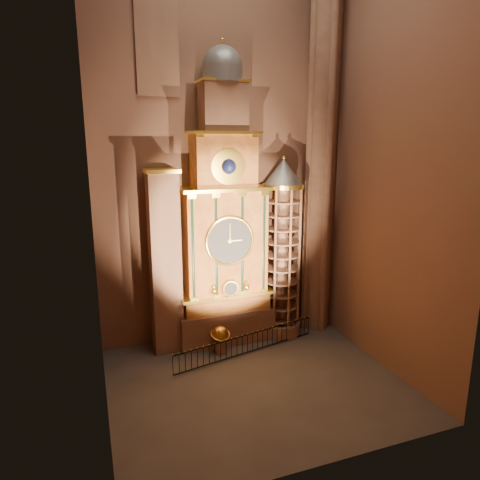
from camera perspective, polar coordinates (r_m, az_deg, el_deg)
name	(u,v)px	position (r m, az deg, el deg)	size (l,w,h in m)	color
floor	(256,382)	(22.26, 2.10, -18.40)	(14.00, 14.00, 0.00)	#383330
wall_back	(218,152)	(24.67, -2.96, 11.61)	(22.00, 22.00, 0.00)	brown
wall_left	(88,157)	(17.61, -19.60, 10.33)	(22.00, 22.00, 0.00)	brown
wall_right	(390,154)	(22.58, 19.39, 10.78)	(22.00, 22.00, 0.00)	brown
astronomical_clock	(224,231)	(24.17, -2.13, 1.26)	(5.60, 2.41, 16.70)	#8C634C
portrait_tower	(165,262)	(23.78, -9.95, -2.92)	(1.80, 1.60, 10.20)	#8C634C
stair_turret	(282,251)	(25.51, 5.59, -1.42)	(2.50, 2.50, 10.80)	#8C634C
gothic_pier	(322,152)	(26.20, 10.84, 11.48)	(2.04, 2.04, 22.00)	#8C634C
stained_glass_window	(157,43)	(24.34, -11.01, 24.41)	(2.20, 0.14, 5.20)	#391B7B
celestial_globe	(220,337)	(24.49, -2.66, -12.78)	(1.23, 1.17, 1.58)	#8C634C
iron_railing	(247,344)	(24.48, 1.01, -13.66)	(8.78, 2.05, 1.12)	black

